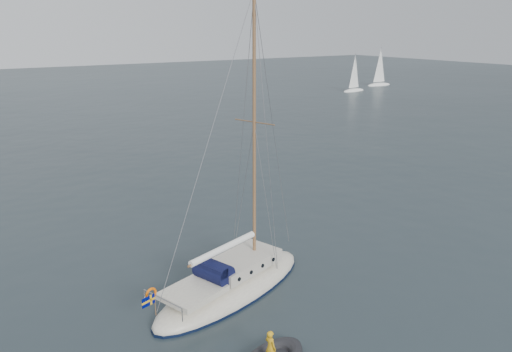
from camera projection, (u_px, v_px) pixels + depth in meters
ground at (269, 256)px, 28.01m from camera, size 300.00×300.00×0.00m
sailboat at (232, 271)px, 24.02m from camera, size 10.25×3.07×14.60m
dinghy at (220, 271)px, 26.03m from camera, size 2.67×1.20×0.38m
distant_yacht_c at (380, 68)px, 107.74m from camera, size 6.54×3.49×8.67m
distant_yacht_b at (354, 74)px, 98.28m from camera, size 5.89×3.14×7.80m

